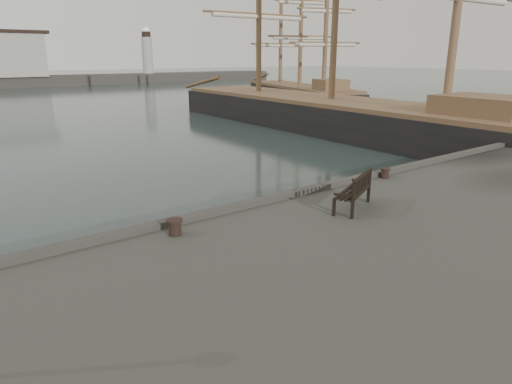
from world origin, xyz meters
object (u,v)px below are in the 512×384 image
bench (353,198)px  tall_ship_main (330,121)px  tall_ship_far (299,99)px  bollard_right (385,173)px  bollard_left (175,227)px

bench → tall_ship_main: bearing=20.6°
tall_ship_far → tall_ship_main: bearing=-105.7°
bollard_right → tall_ship_far: (25.94, 33.02, -1.04)m
bollard_right → tall_ship_far: bearing=51.9°
bollard_right → tall_ship_main: bearing=49.0°
bench → bollard_left: (-5.14, 1.30, -0.13)m
bench → bollard_right: bench is taller
bollard_right → tall_ship_main: (14.22, 16.37, -1.03)m
tall_ship_main → tall_ship_far: size_ratio=1.52×
bollard_left → bollard_right: bollard_left is taller
bollard_right → bench: bearing=-155.6°
bollard_right → tall_ship_far: size_ratio=0.02×
bench → bollard_left: bearing=141.1°
bench → tall_ship_far: (29.57, 34.67, -1.19)m
bench → tall_ship_main: tall_ship_main is taller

